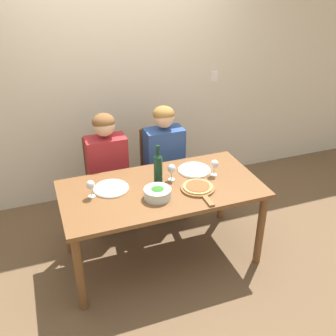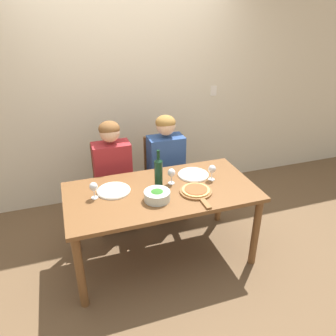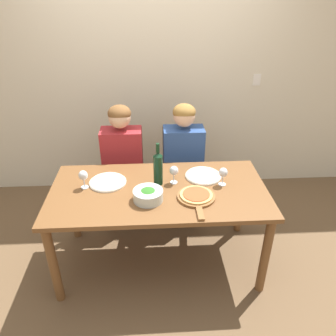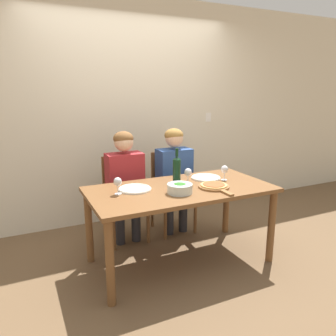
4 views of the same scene
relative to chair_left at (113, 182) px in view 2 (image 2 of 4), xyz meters
name	(u,v)px [view 2 (image 2 of 4)]	position (x,y,z in m)	size (l,w,h in m)	color
ground_plane	(162,255)	(0.32, -0.75, -0.49)	(40.00, 40.00, 0.00)	brown
back_wall	(126,89)	(0.32, 0.57, 0.86)	(10.00, 0.06, 2.70)	beige
dining_table	(162,199)	(0.32, -0.75, 0.16)	(1.69, 0.85, 0.74)	brown
chair_left	(113,182)	(0.00, 0.00, 0.00)	(0.42, 0.42, 0.92)	brown
chair_right	(163,174)	(0.58, 0.00, 0.00)	(0.42, 0.42, 0.92)	brown
person_woman	(113,167)	(0.00, -0.11, 0.24)	(0.47, 0.51, 1.21)	#28282D
person_man	(166,159)	(0.58, -0.11, 0.24)	(0.47, 0.51, 1.21)	#28282D
wine_bottle	(159,172)	(0.33, -0.67, 0.40)	(0.07, 0.07, 0.35)	black
broccoli_bowl	(157,196)	(0.24, -0.89, 0.30)	(0.22, 0.22, 0.09)	silver
dinner_plate_left	(114,190)	(-0.08, -0.64, 0.27)	(0.30, 0.30, 0.02)	silver
dinner_plate_right	(193,175)	(0.70, -0.58, 0.27)	(0.30, 0.30, 0.02)	silver
pizza_on_board	(196,191)	(0.60, -0.89, 0.27)	(0.29, 0.43, 0.04)	brown
wine_glass_left	(94,187)	(-0.26, -0.70, 0.36)	(0.07, 0.07, 0.15)	silver
wine_glass_right	(212,170)	(0.83, -0.72, 0.36)	(0.07, 0.07, 0.15)	silver
wine_glass_centre	(171,173)	(0.45, -0.67, 0.36)	(0.07, 0.07, 0.15)	silver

